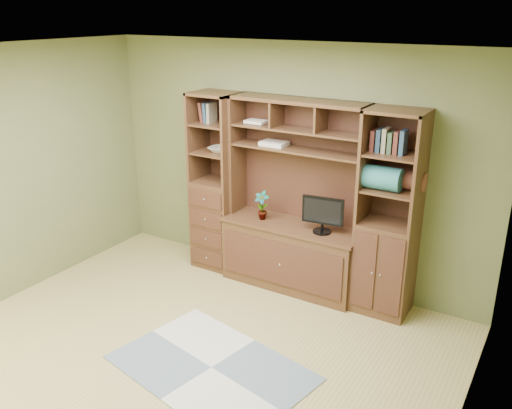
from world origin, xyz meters
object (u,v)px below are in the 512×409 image
Objects in this scene: center_hutch at (292,198)px; right_tower at (389,215)px; left_tower at (217,182)px; monitor at (323,208)px.

right_tower is at bearing 2.23° from center_hutch.
center_hutch is 1.00m from left_tower.
monitor is (-0.66, -0.07, -0.03)m from right_tower.
left_tower is (-1.00, 0.04, 0.00)m from center_hutch.
right_tower is 0.66m from monitor.
left_tower is 1.00× the size of right_tower.
left_tower is 3.87× the size of monitor.
left_tower is at bearing 177.71° from center_hutch.
center_hutch and left_tower have the same top height.
center_hutch and right_tower have the same top height.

